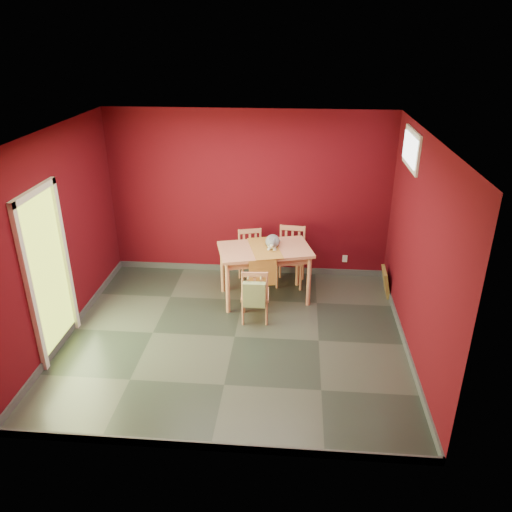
# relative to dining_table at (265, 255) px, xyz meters

# --- Properties ---
(ground) EXTENTS (4.50, 4.50, 0.00)m
(ground) POSITION_rel_dining_table_xyz_m (-0.33, -1.09, -0.73)
(ground) COLOR #2D342D
(ground) RESTS_ON ground
(room_shell) EXTENTS (4.50, 4.50, 4.50)m
(room_shell) POSITION_rel_dining_table_xyz_m (-0.33, -1.09, -0.68)
(room_shell) COLOR #4D070F
(room_shell) RESTS_ON ground
(doorway) EXTENTS (0.06, 1.01, 2.13)m
(doorway) POSITION_rel_dining_table_xyz_m (-2.55, -1.49, 0.40)
(doorway) COLOR #B7D838
(doorway) RESTS_ON ground
(window) EXTENTS (0.05, 0.90, 0.50)m
(window) POSITION_rel_dining_table_xyz_m (1.90, -0.09, 1.62)
(window) COLOR white
(window) RESTS_ON room_shell
(outlet_plate) EXTENTS (0.08, 0.02, 0.12)m
(outlet_plate) POSITION_rel_dining_table_xyz_m (1.27, 0.89, -0.43)
(outlet_plate) COLOR silver
(outlet_plate) RESTS_ON room_shell
(dining_table) EXTENTS (1.49, 1.09, 0.83)m
(dining_table) POSITION_rel_dining_table_xyz_m (0.00, 0.00, 0.00)
(dining_table) COLOR tan
(dining_table) RESTS_ON ground
(table_runner) EXTENTS (0.59, 0.91, 0.42)m
(table_runner) POSITION_rel_dining_table_xyz_m (0.00, -0.14, 0.04)
(table_runner) COLOR #B6792F
(table_runner) RESTS_ON dining_table
(chair_far_left) EXTENTS (0.50, 0.50, 0.87)m
(chair_far_left) POSITION_rel_dining_table_xyz_m (-0.25, 0.54, -0.29)
(chair_far_left) COLOR tan
(chair_far_left) RESTS_ON ground
(chair_far_right) EXTENTS (0.48, 0.48, 0.94)m
(chair_far_right) POSITION_rel_dining_table_xyz_m (0.38, 0.55, -0.25)
(chair_far_right) COLOR tan
(chair_far_right) RESTS_ON ground
(chair_near) EXTENTS (0.41, 0.41, 0.82)m
(chair_near) POSITION_rel_dining_table_xyz_m (-0.09, -0.65, -0.31)
(chair_near) COLOR tan
(chair_near) RESTS_ON ground
(tote_bag) EXTENTS (0.30, 0.18, 0.42)m
(tote_bag) POSITION_rel_dining_table_xyz_m (-0.08, -0.85, -0.20)
(tote_bag) COLOR #94A76B
(tote_bag) RESTS_ON chair_near
(cat) EXTENTS (0.45, 0.49, 0.22)m
(cat) POSITION_rel_dining_table_xyz_m (0.11, 0.09, 0.21)
(cat) COLOR slate
(cat) RESTS_ON table_runner
(picture_frame) EXTENTS (0.15, 0.41, 0.41)m
(picture_frame) POSITION_rel_dining_table_xyz_m (1.86, 0.30, -0.52)
(picture_frame) COLOR brown
(picture_frame) RESTS_ON ground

